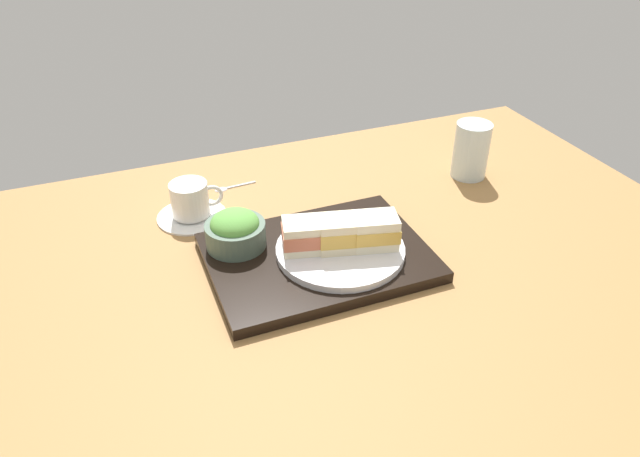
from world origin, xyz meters
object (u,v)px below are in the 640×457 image
sandwich_middle (340,233)px  drinking_glass (471,150)px  salad_bowl (235,230)px  coffee_cup (191,203)px  sandwich_far (375,231)px  teaspoon (226,187)px  sandwich_plate (340,249)px  sandwich_near (305,235)px

sandwich_middle → drinking_glass: bearing=26.2°
salad_bowl → coffee_cup: size_ratio=0.78×
coffee_cup → drinking_glass: (60.42, -5.21, 2.88)cm
sandwich_middle → coffee_cup: sandwich_middle is taller
coffee_cup → salad_bowl: bearing=-72.5°
sandwich_middle → salad_bowl: (-16.26, 8.92, -1.02)cm
sandwich_far → teaspoon: sandwich_far is taller
sandwich_middle → sandwich_far: (5.86, -1.69, 0.03)cm
salad_bowl → drinking_glass: 56.48cm
sandwich_plate → sandwich_far: 7.06cm
sandwich_plate → salad_bowl: salad_bowl is taller
sandwich_far → coffee_cup: bearing=135.9°
sandwich_plate → coffee_cup: 32.42cm
sandwich_near → salad_bowl: 12.69cm
sandwich_near → teaspoon: 32.63cm
sandwich_near → teaspoon: sandwich_near is taller
salad_bowl → teaspoon: (4.09, 24.25, -4.95)cm
sandwich_plate → salad_bowl: bearing=151.3°
sandwich_far → drinking_glass: size_ratio=0.73×
salad_bowl → teaspoon: salad_bowl is taller
salad_bowl → drinking_glass: (55.50, 10.42, 0.83)cm
coffee_cup → sandwich_plate: bearing=-49.2°
sandwich_near → salad_bowl: (-10.40, 7.23, -0.89)cm
sandwich_near → salad_bowl: size_ratio=0.84×
teaspoon → coffee_cup: bearing=-136.3°
drinking_glass → coffee_cup: bearing=175.1°
sandwich_plate → drinking_glass: (39.24, 19.34, 3.33)cm
sandwich_near → sandwich_plate: bearing=-16.1°
sandwich_plate → sandwich_middle: 3.52cm
sandwich_middle → sandwich_far: size_ratio=0.99×
drinking_glass → sandwich_plate: bearing=-153.8°
sandwich_near → teaspoon: size_ratio=0.97×
sandwich_near → coffee_cup: size_ratio=0.65×
sandwich_near → salad_bowl: same height
sandwich_near → sandwich_far: size_ratio=1.00×
drinking_glass → teaspoon: 53.56cm
sandwich_near → sandwich_middle: bearing=-16.1°
sandwich_middle → drinking_glass: drinking_glass is taller
sandwich_middle → sandwich_near: bearing=163.9°
sandwich_far → teaspoon: 39.70cm
drinking_glass → sandwich_middle: bearing=-153.8°
coffee_cup → teaspoon: 12.80cm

